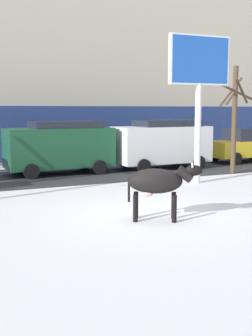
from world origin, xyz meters
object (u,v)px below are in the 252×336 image
(cow_black, at_px, (158,182))
(car_darkgreen_van, at_px, (60,146))
(car_white_van, at_px, (162,143))
(pedestrian_by_cars, at_px, (148,145))
(billboard, at_px, (199,69))
(pedestrian_near_billboard, at_px, (33,149))
(car_yellow_sedan, at_px, (245,145))
(bare_tree_far_back, at_px, (234,115))

(cow_black, xyz_separation_m, car_darkgreen_van, (-0.07, 8.85, 0.25))
(car_darkgreen_van, height_order, car_white_van, same)
(car_darkgreen_van, height_order, pedestrian_by_cars, car_darkgreen_van)
(car_white_van, bearing_deg, pedestrian_by_cars, 74.51)
(billboard, bearing_deg, pedestrian_near_billboard, 123.10)
(car_white_van, relative_size, car_yellow_sedan, 1.10)
(billboard, distance_m, car_yellow_sedan, 8.47)
(cow_black, xyz_separation_m, bare_tree_far_back, (6.96, 5.82, 1.57))
(car_yellow_sedan, xyz_separation_m, pedestrian_near_billboard, (-10.95, 2.63, -0.03))
(pedestrian_by_cars, bearing_deg, billboard, -102.67)
(car_white_van, xyz_separation_m, bare_tree_far_back, (2.08, -2.71, 1.32))
(cow_black, distance_m, car_yellow_sedan, 13.70)
(cow_black, relative_size, car_darkgreen_van, 0.40)
(car_darkgreen_van, bearing_deg, car_yellow_sedan, 0.98)
(cow_black, xyz_separation_m, car_white_van, (4.87, 8.52, 0.25))
(billboard, xyz_separation_m, bare_tree_far_back, (2.86, 1.45, -1.75))
(pedestrian_near_billboard, bearing_deg, car_darkgreen_van, -78.27)
(car_yellow_sedan, xyz_separation_m, bare_tree_far_back, (-3.34, -3.21, 1.66))
(cow_black, height_order, bare_tree_far_back, bare_tree_far_back)
(car_yellow_sedan, xyz_separation_m, pedestrian_by_cars, (-4.56, 2.63, -0.03))
(cow_black, distance_m, billboard, 6.85)
(car_yellow_sedan, bearing_deg, car_white_van, -174.71)
(car_darkgreen_van, relative_size, pedestrian_near_billboard, 2.69)
(cow_black, distance_m, bare_tree_far_back, 9.20)
(billboard, relative_size, pedestrian_by_cars, 3.21)
(cow_black, bearing_deg, pedestrian_by_cars, 63.78)
(car_darkgreen_van, xyz_separation_m, bare_tree_far_back, (7.03, -3.03, 1.32))
(car_yellow_sedan, distance_m, bare_tree_far_back, 4.92)
(car_darkgreen_van, bearing_deg, car_white_van, -3.76)
(car_yellow_sedan, relative_size, pedestrian_by_cars, 2.46)
(pedestrian_by_cars, bearing_deg, car_white_van, -105.49)
(billboard, height_order, pedestrian_near_billboard, billboard)
(cow_black, relative_size, pedestrian_near_billboard, 1.08)
(bare_tree_far_back, bearing_deg, car_yellow_sedan, 43.86)
(car_darkgreen_van, distance_m, pedestrian_near_billboard, 2.89)
(car_yellow_sedan, relative_size, bare_tree_far_back, 0.91)
(billboard, bearing_deg, car_yellow_sedan, 36.96)
(pedestrian_by_cars, bearing_deg, car_yellow_sedan, -29.96)
(billboard, xyz_separation_m, pedestrian_by_cars, (1.64, 7.29, -3.43))
(billboard, xyz_separation_m, pedestrian_near_billboard, (-4.75, 7.29, -3.43))
(car_darkgreen_van, relative_size, pedestrian_by_cars, 2.69)
(car_darkgreen_van, xyz_separation_m, pedestrian_by_cars, (5.81, 2.81, -0.36))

